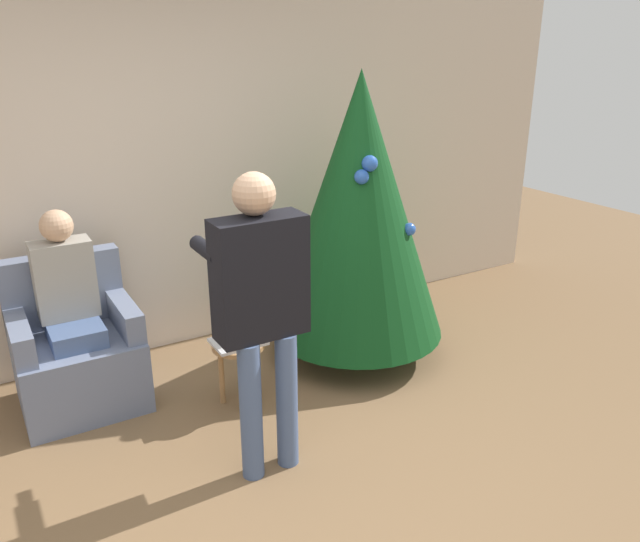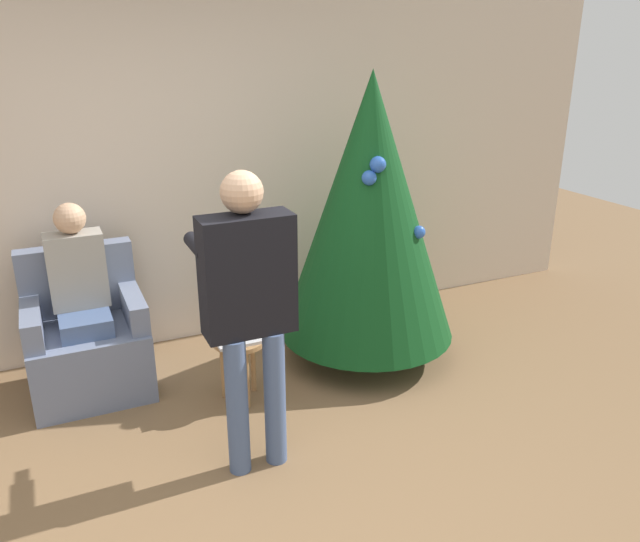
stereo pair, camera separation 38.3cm
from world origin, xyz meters
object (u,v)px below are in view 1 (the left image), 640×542
(person_standing, at_px, (261,300))
(armchair, at_px, (77,354))
(christmas_tree, at_px, (359,208))
(side_stool, at_px, (239,354))
(person_seated, at_px, (70,302))

(person_standing, bearing_deg, armchair, 121.91)
(christmas_tree, height_order, person_standing, christmas_tree)
(side_stool, bearing_deg, person_standing, -101.28)
(armchair, xyz_separation_m, person_seated, (0.00, -0.02, 0.38))
(armchair, bearing_deg, side_stool, -32.56)
(person_seated, bearing_deg, christmas_tree, -9.82)
(christmas_tree, xyz_separation_m, side_stool, (-1.05, -0.21, -0.79))
(person_seated, xyz_separation_m, side_stool, (0.89, -0.55, -0.36))
(armchair, distance_m, side_stool, 1.06)
(person_seated, relative_size, side_stool, 2.95)
(side_stool, bearing_deg, christmas_tree, 11.30)
(christmas_tree, bearing_deg, armchair, 169.48)
(armchair, height_order, person_seated, person_seated)
(armchair, xyz_separation_m, side_stool, (0.89, -0.57, 0.02))
(armchair, bearing_deg, person_standing, -58.09)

